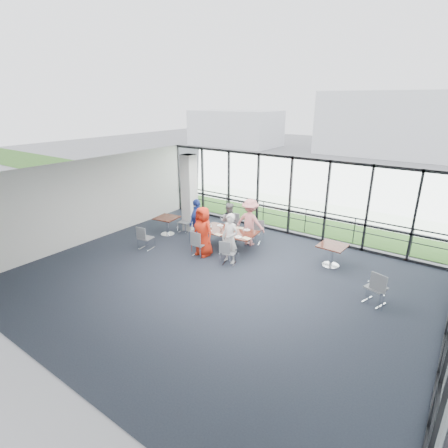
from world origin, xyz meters
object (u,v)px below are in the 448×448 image
Objects in this scene: chair_spare_la at (146,238)px; chair_spare_r at (376,288)px; chair_main_nl at (200,244)px; side_table_right at (332,248)px; structural_column at (189,193)px; main_table at (229,234)px; chair_main_fl at (231,226)px; diner_near_right at (230,238)px; chair_main_nr at (229,253)px; side_table_left at (167,220)px; diner_far_right at (250,222)px; chair_main_end at (197,231)px; diner_near_left at (203,231)px; diner_far_left at (229,221)px; chair_main_fr at (255,233)px; diner_end at (198,221)px; chair_spare_lb at (185,222)px.

chair_spare_la is 7.91m from chair_spare_r.
side_table_right is at bearing 23.17° from chair_main_nl.
structural_column reaches higher than side_table_right.
main_table is 1.21m from chair_main_fl.
diner_near_right is 2.06× the size of chair_main_nr.
chair_main_fl is at bearing 28.07° from side_table_left.
side_table_left is 3.61m from diner_near_right.
diner_far_right is 2.07× the size of chair_spare_la.
chair_main_end is (-0.91, 0.97, -0.03)m from chair_main_nl.
diner_near_left is at bearing 88.73° from chair_main_fl.
side_table_left is at bearing -79.12° from chair_main_end.
chair_spare_la reaches higher than main_table.
diner_near_left is at bearing 60.95° from diner_far_right.
diner_near_left is 2.26m from chair_spare_la.
diner_near_right is 1.13× the size of diner_far_left.
diner_near_left reaches higher than diner_far_left.
diner_near_right is at bearing -149.77° from side_table_right.
diner_far_right is 1.95× the size of chair_main_nl.
side_table_left is 1.09× the size of chair_main_fr.
main_table is 1.46m from chair_main_end.
diner_end is 2.01× the size of chair_main_fr.
chair_spare_r is at bearing 158.72° from chair_main_fl.
chair_main_end reaches higher than chair_main_nr.
diner_far_left is at bearing 128.84° from diner_near_right.
chair_spare_la is (0.40, -1.52, -0.19)m from side_table_left.
structural_column reaches higher than diner_far_right.
chair_main_fl is (0.74, 1.17, -0.40)m from diner_end.
diner_far_right is at bearing 82.06° from chair_main_nr.
side_table_right is 4.52m from chair_main_nl.
main_table is at bearing 111.13° from diner_far_left.
diner_far_left is at bearing -5.03° from chair_main_fr.
chair_main_fl is (-1.23, 1.85, -0.38)m from diner_near_right.
side_table_right is 3.19m from diner_far_right.
chair_main_end is 0.89× the size of chair_spare_r.
diner_near_left is 1.10m from diner_near_right.
diner_near_right is at bearing 99.22° from chair_main_nr.
chair_main_fr is (0.46, 1.08, -0.20)m from main_table.
diner_end reaches higher than chair_spare_la.
diner_far_right reaches higher than diner_far_left.
chair_main_fr reaches higher than chair_main_end.
side_table_right is 3.42m from chair_main_nr.
diner_near_left is (2.06, -1.69, -0.70)m from structural_column.
side_table_left is 2.63m from chair_main_fl.
side_table_right is at bearing 107.14° from chair_main_end.
chair_spare_r is (1.76, -1.56, -0.14)m from side_table_right.
diner_far_right reaches higher than chair_main_fl.
side_table_left is at bearing 22.82° from chair_main_fl.
diner_far_left is (-0.08, 1.71, -0.13)m from diner_near_left.
main_table is at bearing 161.90° from chair_spare_lb.
diner_near_right is 4.71m from chair_spare_r.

